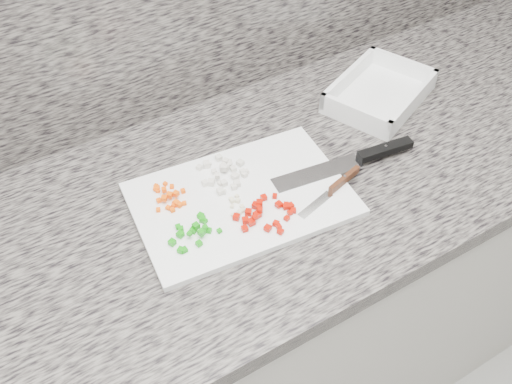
{
  "coord_description": "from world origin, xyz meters",
  "views": [
    {
      "loc": [
        -0.3,
        0.76,
        1.7
      ],
      "look_at": [
        0.08,
        1.39,
        0.93
      ],
      "focal_mm": 40.0,
      "sensor_mm": 36.0,
      "label": 1
    }
  ],
  "objects": [
    {
      "name": "carrot_pile",
      "position": [
        -0.06,
        1.48,
        0.92
      ],
      "size": [
        0.07,
        0.08,
        0.02
      ],
      "color": "#FF5605",
      "rests_on": "cutting_board"
    },
    {
      "name": "cabinet",
      "position": [
        0.0,
        1.44,
        0.43
      ],
      "size": [
        3.92,
        0.62,
        0.86
      ],
      "primitive_type": "cube",
      "color": "beige",
      "rests_on": "ground"
    },
    {
      "name": "countertop",
      "position": [
        0.0,
        1.44,
        0.88
      ],
      "size": [
        3.96,
        0.64,
        0.04
      ],
      "primitive_type": "cube",
      "color": "#635E57",
      "rests_on": "cabinet"
    },
    {
      "name": "onion_pile",
      "position": [
        0.06,
        1.48,
        0.92
      ],
      "size": [
        0.1,
        0.1,
        0.02
      ],
      "color": "beige",
      "rests_on": "cutting_board"
    },
    {
      "name": "paring_knife",
      "position": [
        0.23,
        1.34,
        0.92
      ],
      "size": [
        0.17,
        0.06,
        0.02
      ],
      "rotation": [
        0.0,
        0.0,
        0.26
      ],
      "color": "white",
      "rests_on": "cutting_board"
    },
    {
      "name": "red_pepper_pile",
      "position": [
        0.07,
        1.35,
        0.92
      ],
      "size": [
        0.11,
        0.1,
        0.02
      ],
      "color": "#B40F02",
      "rests_on": "cutting_board"
    },
    {
      "name": "tray",
      "position": [
        0.49,
        1.53,
        0.92
      ],
      "size": [
        0.29,
        0.25,
        0.05
      ],
      "rotation": [
        0.0,
        0.0,
        0.4
      ],
      "color": "white",
      "rests_on": "countertop"
    },
    {
      "name": "cutting_board",
      "position": [
        0.06,
        1.41,
        0.91
      ],
      "size": [
        0.43,
        0.31,
        0.01
      ],
      "primitive_type": "cube",
      "rotation": [
        0.0,
        0.0,
        -0.1
      ],
      "color": "white",
      "rests_on": "countertop"
    },
    {
      "name": "green_pepper_pile",
      "position": [
        -0.06,
        1.38,
        0.92
      ],
      "size": [
        0.1,
        0.07,
        0.02
      ],
      "color": "#118F0D",
      "rests_on": "cutting_board"
    },
    {
      "name": "garlic_pile",
      "position": [
        0.04,
        1.39,
        0.92
      ],
      "size": [
        0.04,
        0.05,
        0.01
      ],
      "color": "beige",
      "rests_on": "cutting_board"
    },
    {
      "name": "chef_knife",
      "position": [
        0.32,
        1.38,
        0.92
      ],
      "size": [
        0.31,
        0.07,
        0.02
      ],
      "rotation": [
        0.0,
        0.0,
        -0.13
      ],
      "color": "white",
      "rests_on": "cutting_board"
    }
  ]
}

